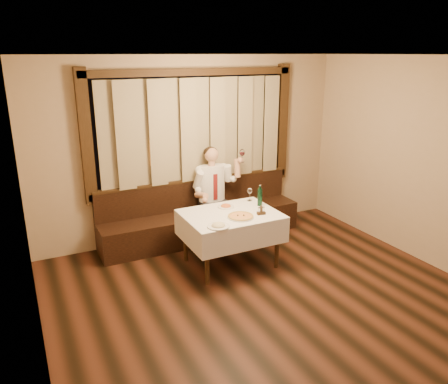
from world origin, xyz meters
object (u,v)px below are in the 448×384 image
pasta_cream (218,224)px  green_bottle (260,197)px  banquette (201,219)px  cruet_caddy (261,211)px  pizza (241,216)px  seated_man (214,187)px  dining_table (231,221)px  pasta_red (226,205)px

pasta_cream → green_bottle: size_ratio=0.93×
banquette → cruet_caddy: 1.38m
pizza → seated_man: seated_man is taller
banquette → cruet_caddy: size_ratio=26.60×
banquette → cruet_caddy: bearing=-74.4°
banquette → seated_man: 0.57m
banquette → dining_table: size_ratio=2.52×
pasta_cream → cruet_caddy: cruet_caddy is taller
seated_man → pasta_red: bearing=-101.7°
banquette → dining_table: 1.08m
green_bottle → cruet_caddy: bearing=-117.5°
pasta_red → seated_man: size_ratio=0.16×
pizza → pasta_red: pasta_red is taller
banquette → pasta_cream: banquette is taller
dining_table → banquette: bearing=90.0°
banquette → pasta_red: size_ratio=13.78×
pizza → dining_table: bearing=103.1°
pasta_red → cruet_caddy: (0.30, -0.47, 0.01)m
dining_table → pasta_red: bearing=78.0°
dining_table → cruet_caddy: size_ratio=10.56×
green_bottle → pasta_cream: bearing=-152.1°
dining_table → pizza: pizza is taller
pasta_cream → cruet_caddy: (0.71, 0.15, 0.00)m
green_bottle → pizza: bearing=-147.9°
pizza → green_bottle: bearing=32.1°
pizza → seated_man: size_ratio=0.24×
seated_man → green_bottle: bearing=-69.4°
pasta_red → green_bottle: size_ratio=0.76×
pizza → cruet_caddy: 0.30m
pasta_red → dining_table: bearing=-102.0°
green_bottle → cruet_caddy: 0.36m
pasta_cream → seated_man: seated_man is taller
pizza → pasta_cream: pasta_cream is taller
seated_man → cruet_caddy: bearing=-82.4°
dining_table → pizza: (0.05, -0.20, 0.12)m
banquette → pasta_red: (0.05, -0.78, 0.48)m
dining_table → pasta_cream: pasta_cream is taller
pasta_red → pasta_cream: (-0.41, -0.61, 0.01)m
banquette → pizza: size_ratio=9.02×
green_bottle → seated_man: seated_man is taller
pasta_red → banquette: bearing=93.9°
dining_table → pizza: bearing=-76.9°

